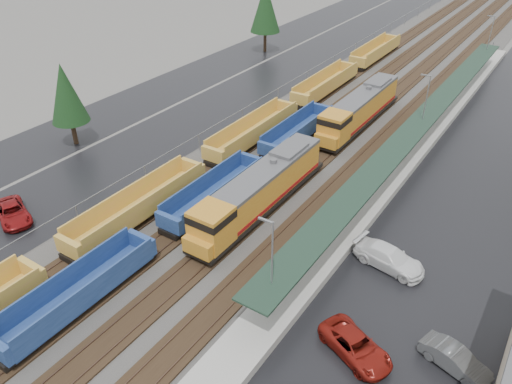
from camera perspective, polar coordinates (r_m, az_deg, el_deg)
ballast_strip at (r=68.48m, az=12.99°, el=10.33°), size 20.00×160.00×0.08m
trackbed at (r=68.44m, az=13.00°, el=10.43°), size 14.60×160.00×0.22m
west_parking_lot at (r=74.59m, az=2.08°, el=12.94°), size 10.00×160.00×0.02m
west_road at (r=79.97m, az=-4.22°, el=14.24°), size 9.00×160.00×0.02m
east_commuter_lot at (r=55.96m, az=27.09°, el=2.20°), size 16.00×100.00×0.02m
station_platform at (r=56.89m, az=18.06°, el=5.63°), size 3.00×80.00×8.00m
chainlink_fence at (r=70.21m, az=5.34°, el=12.94°), size 0.08×160.04×2.02m
tree_west_near at (r=56.28m, az=-20.92°, el=10.49°), size 3.96×3.96×9.00m
tree_west_far at (r=84.91m, az=1.07°, el=20.37°), size 4.84×4.84×11.00m
locomotive_lead at (r=42.34m, az=0.22°, el=0.02°), size 2.75×18.10×4.10m
locomotive_trail at (r=59.06m, az=11.63°, el=9.18°), size 2.75×18.10×4.10m
well_string_yellow at (r=48.74m, az=-6.02°, el=3.13°), size 2.67×102.49×2.37m
well_string_blue at (r=36.32m, az=-19.53°, el=-10.79°), size 2.58×72.59×2.28m
parked_car_west_c at (r=47.19m, az=-26.08°, el=-2.13°), size 4.01×5.59×1.41m
parked_car_east_b at (r=32.36m, az=11.30°, el=-16.89°), size 4.12×5.51×1.39m
parked_car_east_c at (r=38.83m, az=14.98°, el=-7.30°), size 3.01×5.73×1.59m
parked_car_east_e at (r=33.29m, az=21.80°, el=-17.38°), size 2.61×4.52×1.41m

